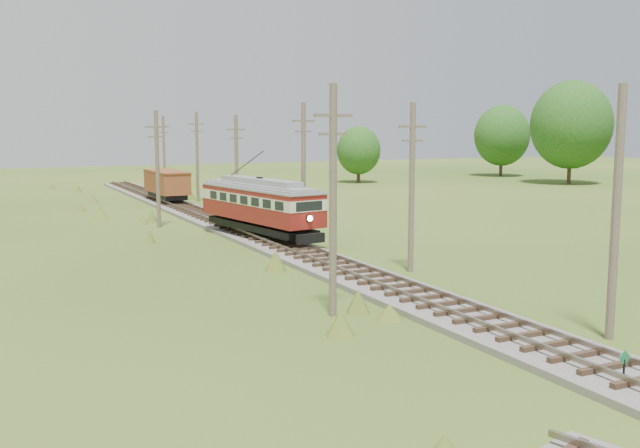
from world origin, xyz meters
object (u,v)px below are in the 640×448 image
gravel_pile (230,206)px  streetcar (260,203)px  switch_marker (624,365)px  gondola (167,183)px

gravel_pile → streetcar: bearing=-102.1°
switch_marker → gravel_pile: bearing=85.2°
gondola → streetcar: bearing=-90.9°
gondola → gravel_pile: (3.65, -8.09, -1.53)m
switch_marker → gravel_pile: size_ratio=0.36×
switch_marker → streetcar: size_ratio=0.09×
switch_marker → streetcar: streetcar is taller
streetcar → gondola: size_ratio=1.45×
gondola → gravel_pile: 9.00m
switch_marker → gravel_pile: (3.85, 46.33, -0.15)m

